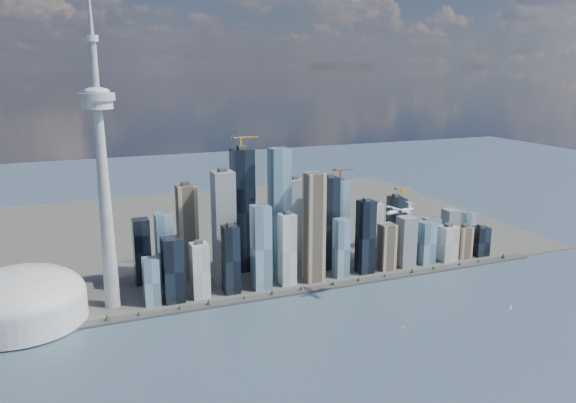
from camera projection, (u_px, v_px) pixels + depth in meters
name	position (u px, v px, depth m)	size (l,w,h in m)	color
ground	(355.00, 359.00, 789.72)	(4000.00, 4000.00, 0.00)	#374B60
seawall	(289.00, 293.00, 1014.76)	(1100.00, 22.00, 4.00)	#383838
land	(222.00, 229.00, 1420.81)	(1400.00, 900.00, 3.00)	#4C4C47
shoreline_trees	(289.00, 290.00, 1013.18)	(960.53, 7.20, 8.80)	#3F2D1E
skyscraper_cluster	(300.00, 233.00, 1095.46)	(736.00, 142.00, 270.74)	black
needle_tower	(103.00, 172.00, 905.37)	(56.00, 56.00, 550.50)	gray
dome_stadium	(20.00, 300.00, 891.50)	(200.00, 200.00, 86.00)	#BABABA
airplane	(400.00, 211.00, 950.33)	(63.18, 56.15, 15.45)	white
sailboat_west	(403.00, 326.00, 884.79)	(6.70, 4.19, 9.61)	white
sailboat_east	(511.00, 307.00, 953.04)	(6.64, 3.60, 9.32)	white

